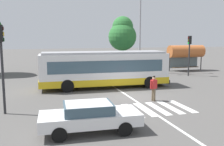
{
  "coord_description": "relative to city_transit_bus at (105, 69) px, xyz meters",
  "views": [
    {
      "loc": [
        -6.15,
        -16.74,
        4.27
      ],
      "look_at": [
        -0.35,
        3.3,
        1.3
      ],
      "focal_mm": 40.55,
      "sensor_mm": 36.0,
      "label": 1
    }
  ],
  "objects": [
    {
      "name": "pedestrian_crossing_street",
      "position": [
        2.01,
        -5.38,
        -0.62
      ],
      "size": [
        0.56,
        0.37,
        1.72
      ],
      "color": "brown",
      "rests_on": "ground_plane"
    },
    {
      "name": "foreground_sedan",
      "position": [
        -3.21,
        -9.72,
        -0.82
      ],
      "size": [
        4.58,
        2.04,
        1.35
      ],
      "color": "black",
      "rests_on": "ground_plane"
    },
    {
      "name": "city_transit_bus",
      "position": [
        0.0,
        0.0,
        0.0
      ],
      "size": [
        10.96,
        3.01,
        3.06
      ],
      "color": "black",
      "rests_on": "ground_plane"
    },
    {
      "name": "bus_stop_shelter",
      "position": [
        12.69,
        7.71,
        0.83
      ],
      "size": [
        4.69,
        1.54,
        3.25
      ],
      "color": "#28282B",
      "rests_on": "ground_plane"
    },
    {
      "name": "background_tree_right",
      "position": [
        6.92,
        15.91,
        3.17
      ],
      "size": [
        4.21,
        4.21,
        7.39
      ],
      "color": "brown",
      "rests_on": "ground_plane"
    },
    {
      "name": "twin_arm_street_lamp",
      "position": [
        6.26,
        7.49,
        4.49
      ],
      "size": [
        4.86,
        0.32,
        9.97
      ],
      "color": "#939399",
      "rests_on": "ground_plane"
    },
    {
      "name": "lane_center_line",
      "position": [
        0.85,
        -1.83,
        -1.58
      ],
      "size": [
        0.16,
        24.0,
        0.01
      ],
      "primitive_type": "cube",
      "color": "silver",
      "rests_on": "ground_plane"
    },
    {
      "name": "parked_car_charcoal",
      "position": [
        4.81,
        10.3,
        -0.82
      ],
      "size": [
        2.15,
        4.62,
        1.35
      ],
      "color": "black",
      "rests_on": "ground_plane"
    },
    {
      "name": "ground_plane",
      "position": [
        0.85,
        -3.83,
        -1.59
      ],
      "size": [
        160.0,
        160.0,
        0.0
      ],
      "primitive_type": "plane",
      "color": "#514F4C"
    },
    {
      "name": "parked_car_white",
      "position": [
        -0.81,
        10.7,
        -0.82
      ],
      "size": [
        2.03,
        4.58,
        1.35
      ],
      "color": "black",
      "rests_on": "ground_plane"
    },
    {
      "name": "traffic_light_near_corner",
      "position": [
        -7.25,
        -5.7,
        1.7
      ],
      "size": [
        0.33,
        0.32,
        4.91
      ],
      "color": "#28282B",
      "rests_on": "ground_plane"
    },
    {
      "name": "traffic_light_far_corner",
      "position": [
        10.57,
        3.75,
        1.39
      ],
      "size": [
        0.33,
        0.32,
        4.41
      ],
      "color": "#28282B",
      "rests_on": "ground_plane"
    },
    {
      "name": "parked_car_black",
      "position": [
        -3.51,
        10.69,
        -0.82
      ],
      "size": [
        1.92,
        4.53,
        1.35
      ],
      "color": "black",
      "rests_on": "ground_plane"
    },
    {
      "name": "crosswalk_painted_stripes",
      "position": [
        0.65,
        -7.1,
        -1.58
      ],
      "size": [
        5.45,
        2.91,
        0.01
      ],
      "color": "silver",
      "rests_on": "ground_plane"
    },
    {
      "name": "parked_car_blue",
      "position": [
        2.03,
        10.97,
        -0.82
      ],
      "size": [
        2.04,
        4.58,
        1.35
      ],
      "color": "black",
      "rests_on": "ground_plane"
    },
    {
      "name": "parked_car_teal",
      "position": [
        7.52,
        10.48,
        -0.82
      ],
      "size": [
        2.2,
        4.64,
        1.35
      ],
      "color": "black",
      "rests_on": "ground_plane"
    }
  ]
}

